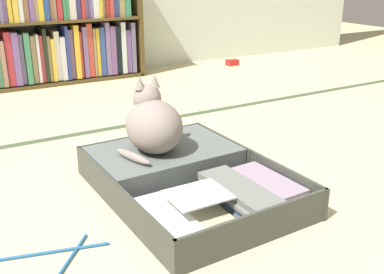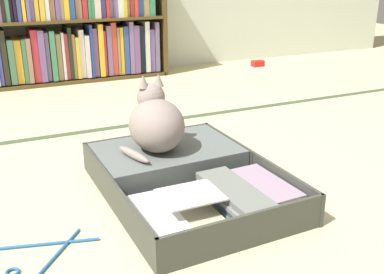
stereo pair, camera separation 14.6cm
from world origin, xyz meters
TOP-DOWN VIEW (x-y plane):
  - ground_plane at (0.00, 0.00)m, footprint 10.00×10.00m
  - tatami_border at (0.00, 1.05)m, footprint 4.80×0.05m
  - bookshelf at (-0.01, 2.24)m, footprint 1.50×0.27m
  - open_suitcase at (0.07, 0.25)m, footprint 0.61×0.82m
  - black_cat at (0.01, 0.40)m, footprint 0.26×0.27m
  - clothes_hanger at (-0.56, 0.05)m, footprint 0.46×0.29m
  - small_red_pouch at (1.58, 2.11)m, footprint 0.10×0.07m

SIDE VIEW (x-z plane):
  - ground_plane at x=0.00m, z-range 0.00..0.00m
  - tatami_border at x=0.00m, z-range 0.00..0.00m
  - clothes_hanger at x=-0.56m, z-range 0.00..0.01m
  - small_red_pouch at x=1.58m, z-range 0.00..0.05m
  - open_suitcase at x=0.07m, z-range -0.01..0.11m
  - black_cat at x=0.01m, z-range 0.08..0.38m
  - bookshelf at x=-0.01m, z-range -0.03..0.87m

